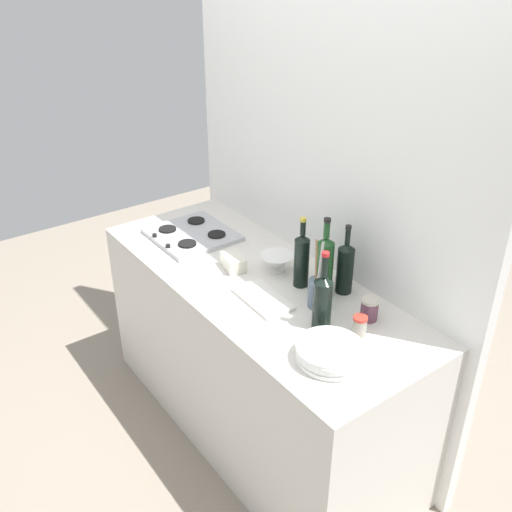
% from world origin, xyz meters
% --- Properties ---
extents(ground_plane, '(6.00, 6.00, 0.00)m').
position_xyz_m(ground_plane, '(0.00, 0.00, 0.00)').
color(ground_plane, gray).
rests_on(ground_plane, ground).
extents(counter_block, '(1.80, 0.70, 0.90)m').
position_xyz_m(counter_block, '(0.00, 0.00, 0.45)').
color(counter_block, silver).
rests_on(counter_block, ground).
extents(backsplash_panel, '(1.90, 0.06, 2.41)m').
position_xyz_m(backsplash_panel, '(0.00, 0.38, 1.21)').
color(backsplash_panel, white).
rests_on(backsplash_panel, ground).
extents(stovetop_hob, '(0.41, 0.39, 0.04)m').
position_xyz_m(stovetop_hob, '(-0.54, -0.02, 0.91)').
color(stovetop_hob, '#B2B2B7').
rests_on(stovetop_hob, counter_block).
extents(plate_stack, '(0.26, 0.26, 0.07)m').
position_xyz_m(plate_stack, '(0.63, -0.12, 0.93)').
color(plate_stack, white).
rests_on(plate_stack, counter_block).
extents(wine_bottle_leftmost, '(0.07, 0.07, 0.33)m').
position_xyz_m(wine_bottle_leftmost, '(0.16, 0.13, 1.03)').
color(wine_bottle_leftmost, black).
rests_on(wine_bottle_leftmost, counter_block).
extents(wine_bottle_mid_left, '(0.08, 0.08, 0.34)m').
position_xyz_m(wine_bottle_mid_left, '(0.45, -0.01, 1.03)').
color(wine_bottle_mid_left, black).
rests_on(wine_bottle_mid_left, counter_block).
extents(wine_bottle_mid_right, '(0.07, 0.07, 0.32)m').
position_xyz_m(wine_bottle_mid_right, '(0.31, 0.25, 1.02)').
color(wine_bottle_mid_right, black).
rests_on(wine_bottle_mid_right, counter_block).
extents(wine_bottle_rightmost, '(0.08, 0.08, 0.36)m').
position_xyz_m(wine_bottle_rightmost, '(0.27, 0.17, 1.04)').
color(wine_bottle_rightmost, '#19471E').
rests_on(wine_bottle_rightmost, counter_block).
extents(mixing_bowl, '(0.16, 0.16, 0.09)m').
position_xyz_m(mixing_bowl, '(0.00, 0.12, 0.95)').
color(mixing_bowl, white).
rests_on(mixing_bowl, counter_block).
extents(butter_dish, '(0.15, 0.11, 0.07)m').
position_xyz_m(butter_dish, '(-0.14, -0.03, 0.93)').
color(butter_dish, silver).
rests_on(butter_dish, counter_block).
extents(utensil_crock, '(0.09, 0.09, 0.30)m').
position_xyz_m(utensil_crock, '(0.34, 0.08, 0.97)').
color(utensil_crock, slate).
rests_on(utensil_crock, counter_block).
extents(condiment_jar_front, '(0.08, 0.08, 0.10)m').
position_xyz_m(condiment_jar_front, '(0.53, 0.18, 0.95)').
color(condiment_jar_front, '#66384C').
rests_on(condiment_jar_front, counter_block).
extents(condiment_jar_rear, '(0.06, 0.06, 0.09)m').
position_xyz_m(condiment_jar_rear, '(0.59, 0.08, 0.94)').
color(condiment_jar_rear, '#9E998C').
rests_on(condiment_jar_rear, counter_block).
extents(cutting_board, '(0.29, 0.16, 0.02)m').
position_xyz_m(cutting_board, '(0.16, -0.08, 0.91)').
color(cutting_board, silver).
rests_on(cutting_board, counter_block).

